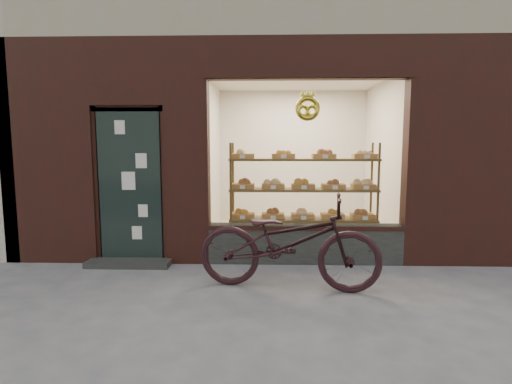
{
  "coord_description": "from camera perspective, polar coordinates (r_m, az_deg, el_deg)",
  "views": [
    {
      "loc": [
        -0.09,
        -3.42,
        1.67
      ],
      "look_at": [
        -0.24,
        2.0,
        1.03
      ],
      "focal_mm": 28.0,
      "sensor_mm": 36.0,
      "label": 1
    }
  ],
  "objects": [
    {
      "name": "display_shelf",
      "position": [
        6.05,
        6.7,
        -0.97
      ],
      "size": [
        2.2,
        0.45,
        1.7
      ],
      "color": "brown",
      "rests_on": "ground"
    },
    {
      "name": "bicycle",
      "position": [
        4.66,
        4.63,
        -7.12
      ],
      "size": [
        2.2,
        1.05,
        1.11
      ],
      "primitive_type": "imported",
      "rotation": [
        0.0,
        0.0,
        1.42
      ],
      "color": "black",
      "rests_on": "ground"
    },
    {
      "name": "ground",
      "position": [
        3.81,
        2.92,
        -19.25
      ],
      "size": [
        90.0,
        90.0,
        0.0
      ],
      "primitive_type": "plane",
      "color": "#5A5A65"
    }
  ]
}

